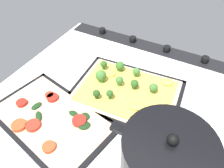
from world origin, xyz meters
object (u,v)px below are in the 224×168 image
baking_tray_back (52,120)px  veggie_pizza_back (51,119)px  baking_tray_front (126,93)px  broccoli_pizza (126,89)px  cooking_pot (165,159)px

baking_tray_back → veggie_pizza_back: (0.11, 0.09, 0.73)cm
baking_tray_front → veggie_pizza_back: 24.85cm
broccoli_pizza → cooking_pot: cooking_pot is taller
veggie_pizza_back → cooking_pot: bearing=-179.3°
broccoli_pizza → cooking_pot: size_ratio=1.26×
broccoli_pizza → cooking_pot: bearing=132.9°
baking_tray_front → cooking_pot: bearing=132.9°
baking_tray_front → broccoli_pizza: size_ratio=1.08×
baking_tray_front → baking_tray_back: 24.69cm
broccoli_pizza → baking_tray_back: broccoli_pizza is taller
broccoli_pizza → veggie_pizza_back: (14.52, 20.21, -0.62)cm
baking_tray_back → cooking_pot: cooking_pot is taller
baking_tray_front → cooking_pot: size_ratio=1.35×
baking_tray_front → baking_tray_back: (14.76, 19.80, 0.01)cm
baking_tray_back → cooking_pot: (-32.84, -0.31, 6.60)cm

